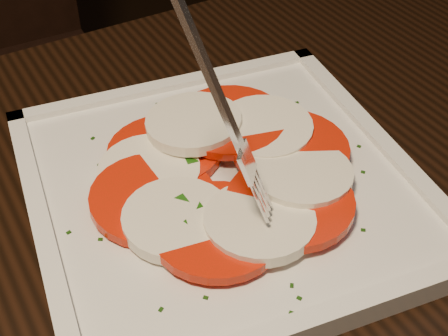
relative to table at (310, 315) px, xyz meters
The scene contains 4 objects.
table is the anchor object (origin of this frame).
plate 0.14m from the table, 107.97° to the left, with size 0.31×0.31×0.01m, color white.
caprese_salad 0.16m from the table, 108.04° to the left, with size 0.26×0.26×0.03m.
fork 0.25m from the table, 142.43° to the left, with size 0.03×0.07×0.19m, color white, non-canonical shape.
Camera 1 is at (-0.34, 0.07, 1.12)m, focal length 50.00 mm.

